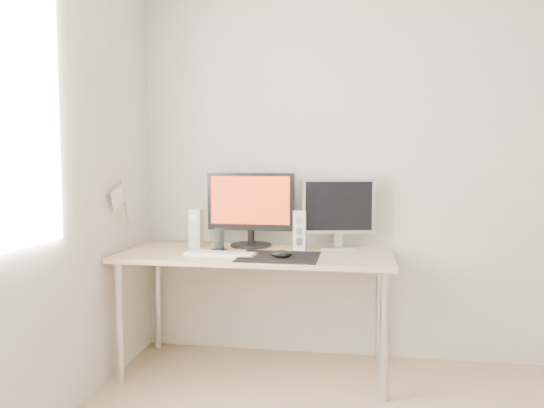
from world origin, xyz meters
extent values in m
plane|color=white|center=(0.00, 1.75, 1.25)|extent=(3.50, 0.00, 3.50)
cube|color=black|center=(-0.77, 1.23, 0.73)|extent=(0.45, 0.40, 0.00)
ellipsoid|color=black|center=(-0.75, 1.20, 0.75)|extent=(0.12, 0.07, 0.04)
cube|color=#D1B587|center=(-0.93, 1.38, 0.71)|extent=(1.60, 0.70, 0.03)
cylinder|color=silver|center=(-1.67, 1.09, 0.35)|extent=(0.05, 0.05, 0.70)
cylinder|color=silver|center=(-0.19, 1.09, 0.35)|extent=(0.05, 0.05, 0.70)
cylinder|color=silver|center=(-1.67, 1.67, 0.35)|extent=(0.05, 0.05, 0.70)
cylinder|color=silver|center=(-0.19, 1.67, 0.35)|extent=(0.05, 0.05, 0.70)
cylinder|color=black|center=(-1.00, 1.58, 0.74)|extent=(0.26, 0.26, 0.02)
cylinder|color=black|center=(-1.00, 1.58, 0.81)|extent=(0.05, 0.05, 0.12)
cube|color=black|center=(-1.00, 1.57, 1.02)|extent=(0.55, 0.05, 0.36)
cube|color=#EE5B0C|center=(-1.00, 1.54, 1.03)|extent=(0.50, 0.01, 0.30)
cube|color=silver|center=(-0.45, 1.59, 0.74)|extent=(0.25, 0.20, 0.01)
cube|color=#AAAAAC|center=(-0.45, 1.59, 0.80)|extent=(0.06, 0.05, 0.10)
cube|color=silver|center=(-0.45, 1.59, 0.99)|extent=(0.45, 0.13, 0.34)
cube|color=black|center=(-0.45, 1.57, 0.99)|extent=(0.40, 0.08, 0.30)
cube|color=white|center=(-1.34, 1.51, 0.85)|extent=(0.08, 0.09, 0.24)
cylinder|color=#B0B1B3|center=(-1.34, 1.47, 0.78)|extent=(0.05, 0.01, 0.05)
cylinder|color=silver|center=(-1.34, 1.47, 0.85)|extent=(0.05, 0.01, 0.05)
cylinder|color=silver|center=(-1.34, 1.47, 0.91)|extent=(0.05, 0.01, 0.05)
cube|color=white|center=(-0.68, 1.52, 0.85)|extent=(0.08, 0.09, 0.24)
cylinder|color=silver|center=(-0.68, 1.48, 0.78)|extent=(0.05, 0.01, 0.05)
cylinder|color=#B7B7BA|center=(-0.68, 1.48, 0.85)|extent=(0.05, 0.01, 0.05)
cylinder|color=#B4B3B6|center=(-0.68, 1.48, 0.91)|extent=(0.05, 0.01, 0.05)
cube|color=silver|center=(-1.11, 1.25, 0.73)|extent=(0.43, 0.16, 0.01)
cube|color=white|center=(-1.11, 1.25, 0.74)|extent=(0.41, 0.15, 0.01)
cube|color=black|center=(-1.16, 1.38, 0.74)|extent=(0.08, 0.07, 0.02)
cube|color=black|center=(-1.16, 1.38, 0.81)|extent=(0.06, 0.03, 0.12)
cylinder|color=#A57F54|center=(-1.72, 1.30, 1.02)|extent=(0.01, 0.10, 0.29)
cube|color=white|center=(-1.72, 1.21, 1.06)|extent=(0.00, 0.19, 0.15)
camera|label=1|loc=(-0.34, -1.69, 1.27)|focal=35.00mm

